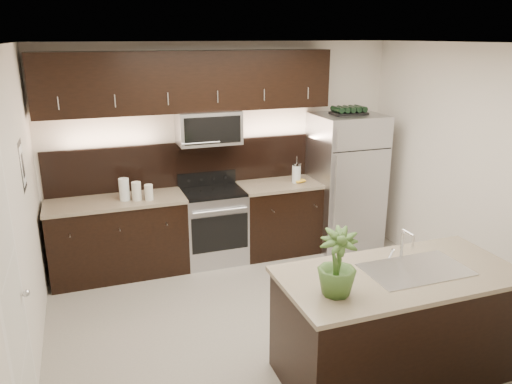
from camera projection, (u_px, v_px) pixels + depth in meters
ground at (282, 323)px, 5.01m from camera, size 4.50×4.50×0.00m
room_walls at (275, 161)px, 4.43m from camera, size 4.52×4.02×2.71m
counter_run at (198, 227)px, 6.24m from camera, size 3.51×0.65×0.94m
upper_fixtures at (192, 91)px, 5.88m from camera, size 3.49×0.40×1.66m
island at (395, 323)px, 4.16m from camera, size 1.96×0.96×0.94m
sink_faucet at (415, 268)px, 4.07m from camera, size 0.84×0.50×0.28m
refrigerator at (345, 181)px, 6.71m from camera, size 0.86×0.78×1.79m
wine_rack at (349, 111)px, 6.42m from camera, size 0.44×0.27×0.10m
plant at (337, 263)px, 3.61m from camera, size 0.38×0.38×0.51m
canisters at (134, 191)px, 5.75m from camera, size 0.37×0.19×0.26m
french_press at (296, 173)px, 6.44m from camera, size 0.12×0.12×0.34m
bananas at (297, 181)px, 6.44m from camera, size 0.18×0.16×0.05m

